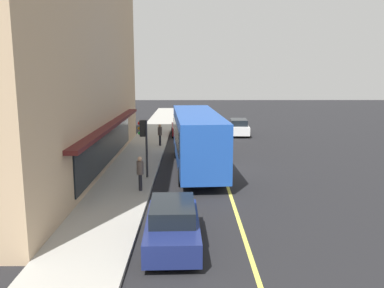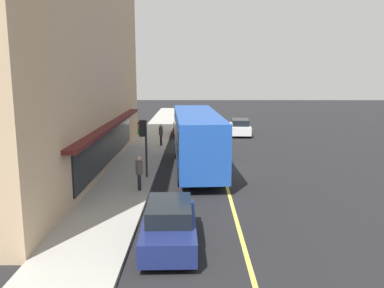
{
  "view_description": "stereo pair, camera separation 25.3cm",
  "coord_description": "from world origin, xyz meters",
  "px_view_note": "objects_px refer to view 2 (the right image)",
  "views": [
    {
      "loc": [
        -24.14,
        1.98,
        5.98
      ],
      "look_at": [
        -0.06,
        1.85,
        1.6
      ],
      "focal_mm": 37.62,
      "sensor_mm": 36.0,
      "label": 1
    },
    {
      "loc": [
        -24.14,
        1.73,
        5.98
      ],
      "look_at": [
        -0.06,
        1.85,
        1.6
      ],
      "focal_mm": 37.62,
      "sensor_mm": 36.0,
      "label": 2
    }
  ],
  "objects_px": {
    "traffic_light": "(143,135)",
    "car_maroon": "(183,128)",
    "bus": "(197,138)",
    "car_white": "(240,127)",
    "pedestrian_waiting": "(161,133)",
    "car_navy": "(169,225)",
    "pedestrian_by_curb": "(139,170)"
  },
  "relations": [
    {
      "from": "traffic_light",
      "to": "car_maroon",
      "type": "relative_size",
      "value": 0.73
    },
    {
      "from": "bus",
      "to": "car_white",
      "type": "relative_size",
      "value": 2.58
    },
    {
      "from": "pedestrian_waiting",
      "to": "car_navy",
      "type": "bearing_deg",
      "value": -174.47
    },
    {
      "from": "pedestrian_by_curb",
      "to": "bus",
      "type": "bearing_deg",
      "value": -30.41
    },
    {
      "from": "car_navy",
      "to": "traffic_light",
      "type": "bearing_deg",
      "value": 12.72
    },
    {
      "from": "bus",
      "to": "traffic_light",
      "type": "bearing_deg",
      "value": 128.48
    },
    {
      "from": "bus",
      "to": "pedestrian_by_curb",
      "type": "distance_m",
      "value": 5.74
    },
    {
      "from": "traffic_light",
      "to": "car_navy",
      "type": "height_order",
      "value": "traffic_light"
    },
    {
      "from": "bus",
      "to": "car_navy",
      "type": "relative_size",
      "value": 2.59
    },
    {
      "from": "bus",
      "to": "car_maroon",
      "type": "xyz_separation_m",
      "value": [
        13.35,
        1.22,
        -1.24
      ]
    },
    {
      "from": "car_maroon",
      "to": "pedestrian_waiting",
      "type": "xyz_separation_m",
      "value": [
        -6.06,
        1.57,
        0.44
      ]
    },
    {
      "from": "bus",
      "to": "pedestrian_by_curb",
      "type": "bearing_deg",
      "value": 149.59
    },
    {
      "from": "traffic_light",
      "to": "car_navy",
      "type": "bearing_deg",
      "value": -167.28
    },
    {
      "from": "traffic_light",
      "to": "pedestrian_waiting",
      "type": "xyz_separation_m",
      "value": [
        9.65,
        -0.18,
        -1.35
      ]
    },
    {
      "from": "car_maroon",
      "to": "traffic_light",
      "type": "bearing_deg",
      "value": 173.65
    },
    {
      "from": "bus",
      "to": "car_navy",
      "type": "xyz_separation_m",
      "value": [
        -10.98,
        1.02,
        -1.24
      ]
    },
    {
      "from": "traffic_light",
      "to": "car_white",
      "type": "height_order",
      "value": "traffic_light"
    },
    {
      "from": "traffic_light",
      "to": "pedestrian_by_curb",
      "type": "bearing_deg",
      "value": -177.9
    },
    {
      "from": "car_maroon",
      "to": "pedestrian_by_curb",
      "type": "height_order",
      "value": "pedestrian_by_curb"
    },
    {
      "from": "car_navy",
      "to": "pedestrian_waiting",
      "type": "bearing_deg",
      "value": 5.53
    },
    {
      "from": "traffic_light",
      "to": "bus",
      "type": "bearing_deg",
      "value": -51.52
    },
    {
      "from": "traffic_light",
      "to": "car_white",
      "type": "distance_m",
      "value": 17.5
    },
    {
      "from": "pedestrian_by_curb",
      "to": "pedestrian_waiting",
      "type": "xyz_separation_m",
      "value": [
        12.19,
        -0.08,
        0.0
      ]
    },
    {
      "from": "bus",
      "to": "car_navy",
      "type": "bearing_deg",
      "value": 174.67
    },
    {
      "from": "car_maroon",
      "to": "pedestrian_by_curb",
      "type": "xyz_separation_m",
      "value": [
        -18.25,
        1.66,
        0.44
      ]
    },
    {
      "from": "car_maroon",
      "to": "car_white",
      "type": "xyz_separation_m",
      "value": [
        0.16,
        -5.39,
        0.0
      ]
    },
    {
      "from": "car_maroon",
      "to": "car_white",
      "type": "relative_size",
      "value": 1.01
    },
    {
      "from": "traffic_light",
      "to": "pedestrian_by_curb",
      "type": "xyz_separation_m",
      "value": [
        -2.54,
        -0.09,
        -1.36
      ]
    },
    {
      "from": "traffic_light",
      "to": "car_white",
      "type": "bearing_deg",
      "value": -24.21
    },
    {
      "from": "bus",
      "to": "pedestrian_waiting",
      "type": "bearing_deg",
      "value": 20.97
    },
    {
      "from": "traffic_light",
      "to": "car_white",
      "type": "relative_size",
      "value": 0.73
    },
    {
      "from": "bus",
      "to": "car_maroon",
      "type": "relative_size",
      "value": 2.56
    }
  ]
}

